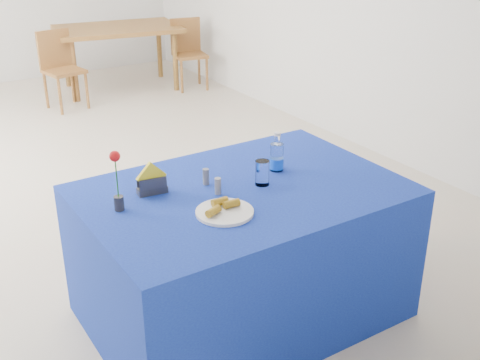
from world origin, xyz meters
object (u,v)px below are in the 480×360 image
at_px(plate, 225,212).
at_px(water_bottle, 277,158).
at_px(chair_bg_right, 188,48).
at_px(chair_bg_left, 60,64).
at_px(blue_table, 242,253).
at_px(oak_table, 118,33).

xyz_separation_m(plate, water_bottle, (0.50, 0.29, 0.06)).
distance_m(plate, chair_bg_right, 4.93).
distance_m(water_bottle, chair_bg_left, 4.18).
distance_m(water_bottle, chair_bg_right, 4.48).
distance_m(blue_table, chair_bg_left, 4.28).
bearing_deg(plate, chair_bg_left, 82.64).
xyz_separation_m(oak_table, chair_bg_right, (0.74, -0.40, -0.19)).
bearing_deg(oak_table, blue_table, -104.50).
bearing_deg(oak_table, chair_bg_right, -28.36).
relative_size(plate, chair_bg_right, 0.33).
bearing_deg(water_bottle, blue_table, -160.69).
xyz_separation_m(plate, blue_table, (0.22, 0.19, -0.39)).
xyz_separation_m(blue_table, water_bottle, (0.28, 0.10, 0.45)).
height_order(plate, chair_bg_right, chair_bg_right).
xyz_separation_m(water_bottle, chair_bg_right, (1.65, 4.14, -0.35)).
xyz_separation_m(water_bottle, oak_table, (0.92, 4.54, -0.15)).
height_order(oak_table, chair_bg_left, chair_bg_left).
height_order(blue_table, water_bottle, water_bottle).
bearing_deg(blue_table, chair_bg_left, 85.22).
bearing_deg(chair_bg_left, blue_table, -105.21).
bearing_deg(chair_bg_left, plate, -107.79).
bearing_deg(chair_bg_left, water_bottle, -101.45).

